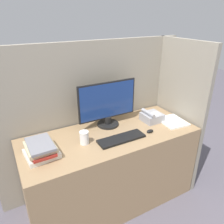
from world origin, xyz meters
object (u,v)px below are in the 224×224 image
object	(u,v)px
keyboard	(121,139)
desk_telephone	(152,117)
book_stack	(41,149)
coffee_cup	(84,138)
monitor	(108,105)
mouse	(150,131)

from	to	relation	value
keyboard	desk_telephone	size ratio (longest dim) A/B	2.24
book_stack	desk_telephone	distance (m)	1.10
coffee_cup	desk_telephone	size ratio (longest dim) A/B	0.60
book_stack	coffee_cup	bearing A→B (deg)	-0.16
book_stack	desk_telephone	size ratio (longest dim) A/B	1.50
coffee_cup	desk_telephone	xyz separation A→B (m)	(0.75, 0.06, -0.01)
monitor	book_stack	world-z (taller)	monitor
keyboard	book_stack	xyz separation A→B (m)	(-0.65, 0.10, 0.05)
monitor	book_stack	distance (m)	0.72
mouse	desk_telephone	bearing A→B (deg)	48.83
book_stack	monitor	bearing A→B (deg)	16.42
keyboard	mouse	bearing A→B (deg)	-4.15
coffee_cup	monitor	bearing A→B (deg)	31.55
mouse	desk_telephone	size ratio (longest dim) A/B	0.37
mouse	coffee_cup	size ratio (longest dim) A/B	0.61
coffee_cup	keyboard	bearing A→B (deg)	-17.63
keyboard	coffee_cup	distance (m)	0.32
monitor	mouse	xyz separation A→B (m)	(0.27, -0.32, -0.19)
mouse	keyboard	bearing A→B (deg)	175.85
book_stack	keyboard	bearing A→B (deg)	-8.45
monitor	book_stack	xyz separation A→B (m)	(-0.68, -0.20, -0.15)
monitor	desk_telephone	distance (m)	0.47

